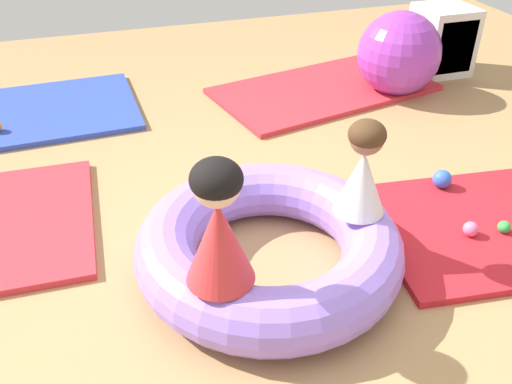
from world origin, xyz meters
TOP-DOWN VIEW (x-y plane):
  - ground_plane at (0.00, 0.00)m, footprint 8.00×8.00m
  - gym_mat_near_right at (-1.18, 2.10)m, footprint 1.49×1.10m
  - gym_mat_far_left at (1.05, 1.84)m, footprint 1.88×1.26m
  - gym_mat_far_right at (1.11, -0.12)m, footprint 1.28×1.10m
  - inflatable_cushion at (-0.08, -0.06)m, footprint 1.26×1.26m
  - child_in_red at (-0.39, -0.36)m, footprint 0.32×0.32m
  - child_in_white at (0.35, -0.11)m, footprint 0.34×0.34m
  - play_ball_pink at (0.97, -0.18)m, footprint 0.08×0.08m
  - play_ball_blue at (1.10, 0.26)m, footprint 0.11×0.11m
  - play_ball_green at (1.16, -0.21)m, footprint 0.07×0.07m
  - exercise_ball_large at (1.58, 1.66)m, footprint 0.65×0.65m
  - storage_cube at (2.18, 1.94)m, footprint 0.44×0.44m

SIDE VIEW (x-z plane):
  - ground_plane at x=0.00m, z-range 0.00..0.00m
  - gym_mat_near_right at x=-1.18m, z-range 0.00..0.04m
  - gym_mat_far_left at x=1.05m, z-range 0.00..0.04m
  - gym_mat_far_right at x=1.11m, z-range 0.00..0.04m
  - play_ball_green at x=1.16m, z-range 0.04..0.11m
  - play_ball_pink at x=0.97m, z-range 0.04..0.12m
  - play_ball_blue at x=1.10m, z-range 0.04..0.15m
  - inflatable_cushion at x=-0.08m, z-range 0.00..0.29m
  - storage_cube at x=2.18m, z-range 0.00..0.56m
  - exercise_ball_large at x=1.58m, z-range 0.00..0.65m
  - child_in_white at x=0.35m, z-range 0.28..0.75m
  - child_in_red at x=-0.39m, z-range 0.28..0.82m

